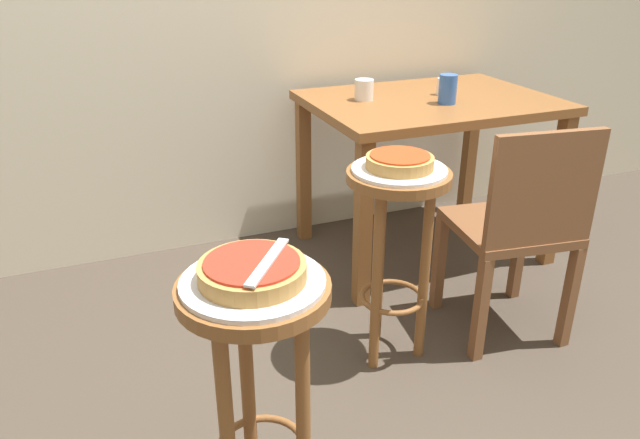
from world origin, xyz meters
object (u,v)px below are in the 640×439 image
cup_near_edge (448,89)px  condiment_shaker (441,86)px  stool_middle (396,227)px  pizza_server_knife (268,261)px  stool_foreground (257,359)px  serving_plate_foreground (253,282)px  cup_far_edge (364,90)px  pizza_foreground (252,271)px  dining_table (429,122)px  serving_plate_middle (399,170)px  pizza_middle (400,161)px  wooden_chair (519,226)px

cup_near_edge → condiment_shaker: 0.17m
stool_middle → pizza_server_knife: 0.86m
stool_middle → cup_near_edge: size_ratio=5.73×
stool_foreground → serving_plate_foreground: size_ratio=2.22×
cup_far_edge → condiment_shaker: 0.37m
condiment_shaker → pizza_server_knife: (-1.23, -1.27, -0.02)m
cup_far_edge → pizza_foreground: bearing=-124.5°
stool_middle → dining_table: dining_table is taller
serving_plate_middle → dining_table: 0.88m
serving_plate_middle → dining_table: dining_table is taller
dining_table → cup_near_edge: size_ratio=8.61×
serving_plate_middle → cup_near_edge: (0.55, 0.58, 0.10)m
cup_near_edge → dining_table: bearing=94.7°
serving_plate_middle → serving_plate_foreground: bearing=-141.2°
serving_plate_foreground → pizza_middle: bearing=38.8°
serving_plate_middle → cup_far_edge: cup_far_edge is taller
dining_table → cup_near_edge: 0.21m
serving_plate_middle → pizza_middle: 0.03m
dining_table → pizza_server_knife: bearing=-133.1°
dining_table → condiment_shaker: bearing=28.5°
pizza_middle → wooden_chair: (0.47, -0.06, -0.29)m
pizza_foreground → wooden_chair: 1.24m
cup_near_edge → wooden_chair: 0.74m
serving_plate_foreground → pizza_server_knife: size_ratio=1.47×
stool_middle → cup_near_edge: cup_near_edge is taller
serving_plate_foreground → condiment_shaker: 1.78m
stool_foreground → cup_near_edge: size_ratio=5.73×
serving_plate_foreground → cup_far_edge: cup_far_edge is taller
serving_plate_foreground → pizza_foreground: (0.00, 0.00, 0.03)m
serving_plate_foreground → condiment_shaker: size_ratio=4.27×
stool_foreground → pizza_server_knife: 0.26m
stool_foreground → cup_far_edge: bearing=55.5°
serving_plate_middle → cup_far_edge: 0.81m
serving_plate_foreground → dining_table: size_ratio=0.30×
condiment_shaker → pizza_middle: bearing=-129.8°
serving_plate_foreground → wooden_chair: 1.23m
condiment_shaker → stool_middle: bearing=-129.8°
serving_plate_foreground → dining_table: bearing=45.7°
serving_plate_foreground → wooden_chair: bearing=22.2°
stool_foreground → pizza_foreground: 0.23m
stool_foreground → pizza_foreground: pizza_foreground is taller
serving_plate_foreground → pizza_server_knife: (0.03, -0.02, 0.06)m
condiment_shaker → wooden_chair: 0.88m
wooden_chair → pizza_server_knife: 1.23m
stool_foreground → pizza_middle: bearing=38.8°
pizza_foreground → pizza_server_knife: (0.03, -0.02, 0.03)m
cup_near_edge → stool_foreground: bearing=-137.3°
pizza_middle → cup_far_edge: bearing=72.7°
pizza_foreground → condiment_shaker: size_ratio=3.16×
pizza_server_knife → condiment_shaker: bearing=-6.9°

